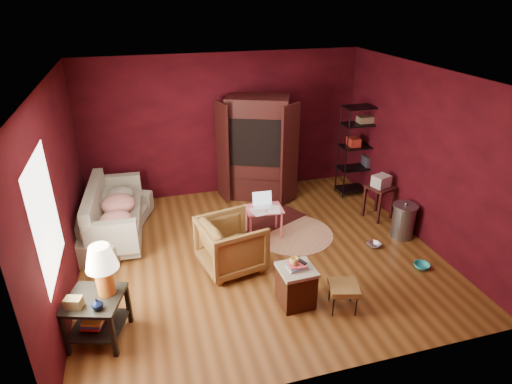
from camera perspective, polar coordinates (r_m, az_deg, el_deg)
room at (r=6.27m, az=0.19°, el=2.47°), size 5.54×5.04×2.84m
sofa at (r=7.60m, az=-18.69°, el=-3.03°), size 1.26×2.12×0.80m
armchair at (r=6.42m, az=-3.31°, el=-6.67°), size 0.96×1.00×0.89m
pet_bowl_steel at (r=7.33m, az=15.54°, el=-6.24°), size 0.24×0.14×0.23m
pet_bowl_turquoise at (r=7.02m, az=21.32°, el=-8.63°), size 0.24×0.09×0.24m
vase at (r=5.26m, az=-20.43°, el=-13.82°), size 0.15×0.15×0.13m
mug at (r=5.60m, az=5.09°, el=-9.07°), size 0.14×0.12×0.12m
side_table at (r=5.39m, az=-20.24°, el=-11.54°), size 0.79×0.79×1.25m
sofa_cushions at (r=7.61m, az=-18.53°, el=-2.89°), size 0.92×2.04×0.83m
hamper at (r=5.83m, az=5.36°, el=-12.25°), size 0.48×0.48×0.65m
footstool at (r=5.81m, az=11.61°, el=-12.47°), size 0.46×0.46×0.38m
rug_round at (r=7.48m, az=4.95°, el=-5.58°), size 1.73×1.73×0.01m
rug_oriental at (r=7.93m, az=1.34°, el=-3.44°), size 1.51×1.32×0.01m
laptop_desk at (r=7.20m, az=1.05°, el=-2.53°), size 0.64×0.51×0.76m
tv_armoire at (r=8.38m, az=0.18°, el=6.04°), size 1.48×1.20×2.04m
wire_shelving at (r=8.84m, az=14.07°, el=5.91°), size 0.90×0.41×1.83m
small_stand at (r=8.03m, az=16.27°, el=0.72°), size 0.53×0.53×0.84m
trash_can at (r=7.66m, az=19.04°, el=-3.63°), size 0.51×0.51×0.65m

